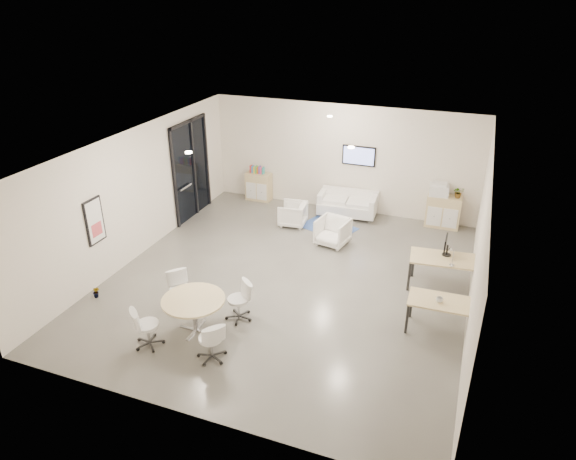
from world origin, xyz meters
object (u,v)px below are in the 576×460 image
at_px(armchair_left, 293,213).
at_px(desk_rear, 445,261).
at_px(loveseat, 348,204).
at_px(sideboard_left, 259,187).
at_px(desk_front, 444,304).
at_px(sideboard_right, 443,211).
at_px(round_table, 194,303).
at_px(armchair_right, 333,230).

relative_size(armchair_left, desk_rear, 0.46).
bearing_deg(loveseat, desk_rear, -50.58).
bearing_deg(desk_rear, armchair_left, 149.23).
bearing_deg(sideboard_left, desk_front, -39.55).
xyz_separation_m(sideboard_right, round_table, (-4.10, -6.76, 0.21)).
height_order(armchair_right, desk_rear, armchair_right).
relative_size(armchair_right, desk_rear, 0.50).
bearing_deg(round_table, sideboard_right, 58.76).
bearing_deg(armchair_right, desk_front, -33.14).
height_order(desk_front, round_table, round_table).
relative_size(loveseat, desk_front, 1.26).
bearing_deg(sideboard_left, sideboard_right, -0.21).
bearing_deg(desk_front, sideboard_left, 138.80).
height_order(armchair_right, desk_front, armchair_right).
bearing_deg(sideboard_left, armchair_left, -40.17).
relative_size(sideboard_left, loveseat, 0.51).
xyz_separation_m(sideboard_right, desk_rear, (0.33, -3.41, 0.25)).
bearing_deg(loveseat, desk_front, -60.76).
bearing_deg(loveseat, round_table, -105.74).
relative_size(armchair_left, desk_front, 0.54).
bearing_deg(armchair_left, loveseat, 127.50).
height_order(armchair_left, desk_rear, desk_rear).
bearing_deg(loveseat, sideboard_left, 172.31).
bearing_deg(armchair_left, armchair_right, 55.99).
height_order(sideboard_right, round_table, sideboard_right).
bearing_deg(desk_front, desk_rear, 92.89).
xyz_separation_m(loveseat, round_table, (-1.38, -6.58, 0.33)).
xyz_separation_m(sideboard_left, armchair_right, (3.07, -2.17, -0.04)).
relative_size(armchair_left, round_table, 0.60).
distance_m(armchair_right, desk_rear, 3.22).
distance_m(loveseat, armchair_left, 1.77).
relative_size(armchair_right, desk_front, 0.58).
height_order(sideboard_right, loveseat, sideboard_right).
bearing_deg(desk_front, round_table, -161.16).
bearing_deg(desk_rear, round_table, -148.73).
bearing_deg(armchair_left, sideboard_right, 103.55).
bearing_deg(desk_front, loveseat, 121.46).
distance_m(desk_front, round_table, 4.87).
xyz_separation_m(armchair_right, desk_rear, (2.94, -1.27, 0.31)).
xyz_separation_m(armchair_right, desk_front, (3.07, -2.91, 0.24)).
height_order(sideboard_right, armchair_left, sideboard_right).
relative_size(sideboard_left, sideboard_right, 0.95).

